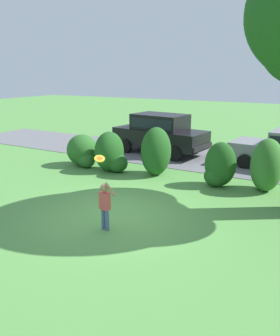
# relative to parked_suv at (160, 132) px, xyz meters

# --- Properties ---
(ground_plane) EXTENTS (80.00, 80.00, 0.00)m
(ground_plane) POSITION_rel_parked_suv_xyz_m (2.28, -7.33, -1.08)
(ground_plane) COLOR #518E42
(driveway_strip) EXTENTS (28.00, 4.40, 0.02)m
(driveway_strip) POSITION_rel_parked_suv_xyz_m (2.28, -0.07, -1.07)
(driveway_strip) COLOR slate
(driveway_strip) RESTS_ON ground
(shrub_near_tree) EXTENTS (1.41, 1.28, 1.32)m
(shrub_near_tree) POSITION_rel_parked_suv_xyz_m (-1.83, -3.62, -0.46)
(shrub_near_tree) COLOR #286023
(shrub_near_tree) RESTS_ON ground
(shrub_centre_left) EXTENTS (1.36, 1.28, 1.58)m
(shrub_centre_left) POSITION_rel_parked_suv_xyz_m (-0.33, -3.73, -0.36)
(shrub_centre_left) COLOR #1E511C
(shrub_centre_left) RESTS_ON ground
(shrub_centre) EXTENTS (1.12, 1.29, 1.85)m
(shrub_centre) POSITION_rel_parked_suv_xyz_m (1.49, -3.35, -0.15)
(shrub_centre) COLOR #1E511C
(shrub_centre) RESTS_ON ground
(shrub_centre_right) EXTENTS (1.08, 0.97, 1.54)m
(shrub_centre_right) POSITION_rel_parked_suv_xyz_m (3.98, -3.44, -0.40)
(shrub_centre_right) COLOR #1E511C
(shrub_centre_right) RESTS_ON ground
(shrub_far_end) EXTENTS (1.05, 1.23, 1.77)m
(shrub_far_end) POSITION_rel_parked_suv_xyz_m (5.48, -3.20, -0.25)
(shrub_far_end) COLOR #33702B
(shrub_far_end) RESTS_ON ground
(parked_suv) EXTENTS (4.88, 2.52, 1.92)m
(parked_suv) POSITION_rel_parked_suv_xyz_m (0.00, 0.00, 0.00)
(parked_suv) COLOR black
(parked_suv) RESTS_ON ground
(child_thrower) EXTENTS (0.47, 0.23, 1.29)m
(child_thrower) POSITION_rel_parked_suv_xyz_m (2.54, -8.22, -0.36)
(child_thrower) COLOR #4C608C
(child_thrower) RESTS_ON ground
(frisbee) EXTENTS (0.30, 0.27, 0.20)m
(frisbee) POSITION_rel_parked_suv_xyz_m (2.00, -7.64, 0.56)
(frisbee) COLOR yellow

